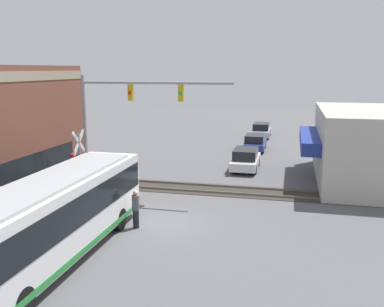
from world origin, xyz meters
name	(u,v)px	position (x,y,z in m)	size (l,w,h in m)	color
ground_plane	(164,222)	(0.00, 0.00, 0.00)	(120.00, 120.00, 0.00)	#565659
city_bus	(54,215)	(-4.84, 2.80, 1.78)	(11.29, 2.59, 3.23)	white
traffic_signal_gantry	(125,107)	(4.06, 3.44, 5.06)	(0.42, 8.82, 6.86)	gray
crossing_signal	(79,156)	(3.32, 6.04, 2.30)	(1.41, 1.18, 3.81)	gray
rail_track_near	(192,188)	(6.00, 0.00, 0.03)	(2.60, 60.00, 0.15)	#332D28
parked_car_white	(246,160)	(11.91, -2.60, 0.71)	(4.66, 1.82, 1.54)	silver
parked_car_blue	(255,143)	(19.52, -2.60, 0.67)	(4.31, 1.82, 1.43)	navy
parked_car_silver	(261,131)	(27.17, -2.60, 0.71)	(4.60, 1.82, 1.55)	#B7B7BC
pedestrian_near_bus	(136,209)	(-0.99, 1.03, 0.92)	(0.34, 0.34, 1.79)	black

